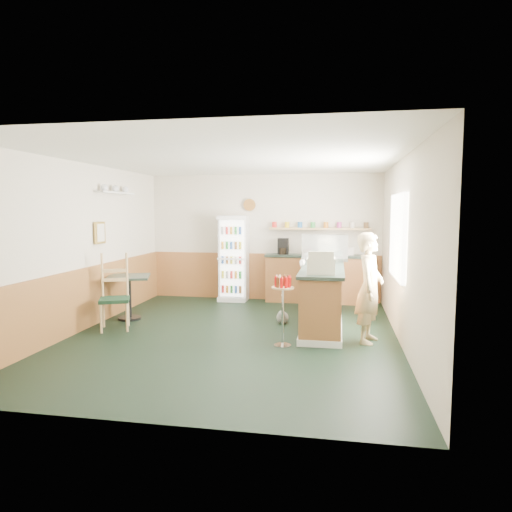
% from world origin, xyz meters
% --- Properties ---
extents(ground, '(6.00, 6.00, 0.00)m').
position_xyz_m(ground, '(0.00, 0.00, 0.00)').
color(ground, black).
rests_on(ground, ground).
extents(room_envelope, '(5.04, 6.02, 2.72)m').
position_xyz_m(room_envelope, '(-0.23, 0.73, 1.52)').
color(room_envelope, beige).
rests_on(room_envelope, ground).
extents(service_counter, '(0.68, 3.01, 1.01)m').
position_xyz_m(service_counter, '(1.35, 1.07, 0.46)').
color(service_counter, '#A25C34').
rests_on(service_counter, ground).
extents(back_counter, '(2.24, 0.42, 1.69)m').
position_xyz_m(back_counter, '(1.19, 2.80, 0.55)').
color(back_counter, '#A25C34').
rests_on(back_counter, ground).
extents(drinks_fridge, '(0.60, 0.52, 1.82)m').
position_xyz_m(drinks_fridge, '(-0.61, 2.74, 0.91)').
color(drinks_fridge, white).
rests_on(drinks_fridge, ground).
extents(display_case, '(0.84, 0.44, 0.48)m').
position_xyz_m(display_case, '(1.35, 1.74, 1.25)').
color(display_case, silver).
rests_on(display_case, service_counter).
extents(cash_register, '(0.41, 0.43, 0.23)m').
position_xyz_m(cash_register, '(1.35, -0.03, 1.13)').
color(cash_register, beige).
rests_on(cash_register, service_counter).
extents(shopkeeper, '(0.51, 0.62, 1.62)m').
position_xyz_m(shopkeeper, '(2.05, 0.01, 0.81)').
color(shopkeeper, tan).
rests_on(shopkeeper, ground).
extents(condiment_stand, '(0.32, 0.32, 1.00)m').
position_xyz_m(condiment_stand, '(0.83, -0.41, 0.69)').
color(condiment_stand, silver).
rests_on(condiment_stand, ground).
extents(newspaper_rack, '(0.09, 0.42, 0.84)m').
position_xyz_m(newspaper_rack, '(0.99, 1.15, 0.65)').
color(newspaper_rack, black).
rests_on(newspaper_rack, ground).
extents(cafe_table, '(0.90, 0.90, 0.78)m').
position_xyz_m(cafe_table, '(-2.05, 0.71, 0.55)').
color(cafe_table, black).
rests_on(cafe_table, ground).
extents(cafe_chair, '(0.60, 0.61, 1.24)m').
position_xyz_m(cafe_chair, '(-1.96, 0.11, 0.64)').
color(cafe_chair, black).
rests_on(cafe_chair, ground).
extents(dog_doorstop, '(0.21, 0.27, 0.25)m').
position_xyz_m(dog_doorstop, '(0.67, 0.86, 0.12)').
color(dog_doorstop, gray).
rests_on(dog_doorstop, ground).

